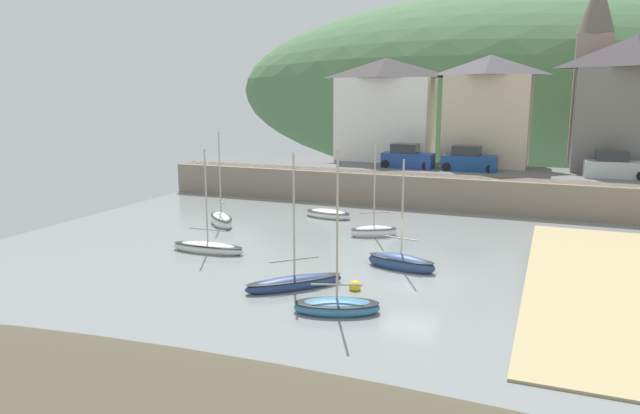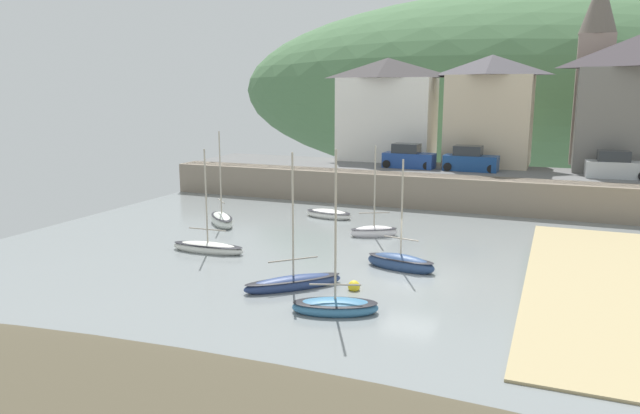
% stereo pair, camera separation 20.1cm
% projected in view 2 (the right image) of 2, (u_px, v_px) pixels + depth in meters
% --- Properties ---
extents(ground, '(48.00, 41.00, 0.61)m').
position_uv_depth(ground, '(383.00, 364.00, 18.50)').
color(ground, gray).
extents(quay_seawall, '(48.00, 9.40, 2.40)m').
position_uv_depth(quay_seawall, '(467.00, 190.00, 43.38)').
color(quay_seawall, gray).
rests_on(quay_seawall, ground).
extents(hillside_backdrop, '(80.00, 44.00, 24.49)m').
position_uv_depth(hillside_backdrop, '(537.00, 90.00, 75.20)').
color(hillside_backdrop, '#4E764B').
rests_on(hillside_backdrop, ground).
extents(waterfront_building_left, '(8.54, 4.75, 8.96)m').
position_uv_depth(waterfront_building_left, '(387.00, 109.00, 52.38)').
color(waterfront_building_left, white).
rests_on(waterfront_building_left, ground).
extents(waterfront_building_centre, '(6.99, 6.21, 9.04)m').
position_uv_depth(waterfront_building_centre, '(490.00, 110.00, 49.13)').
color(waterfront_building_centre, beige).
rests_on(waterfront_building_centre, ground).
extents(waterfront_building_right, '(8.32, 6.17, 10.28)m').
position_uv_depth(waterfront_building_right, '(634.00, 103.00, 45.10)').
color(waterfront_building_right, slate).
rests_on(waterfront_building_right, ground).
extents(church_with_spire, '(3.00, 3.00, 15.52)m').
position_uv_depth(church_with_spire, '(594.00, 68.00, 49.22)').
color(church_with_spire, gray).
rests_on(church_with_spire, ground).
extents(sailboat_nearest_shore, '(3.27, 3.30, 6.27)m').
position_uv_depth(sailboat_nearest_shore, '(222.00, 220.00, 38.37)').
color(sailboat_nearest_shore, white).
rests_on(sailboat_nearest_shore, ground).
extents(rowboat_small_beached, '(2.96, 2.14, 5.61)m').
position_uv_depth(rowboat_small_beached, '(374.00, 231.00, 35.34)').
color(rowboat_small_beached, white).
rests_on(rowboat_small_beached, ground).
extents(fishing_boat_green, '(3.91, 3.89, 6.19)m').
position_uv_depth(fishing_boat_green, '(293.00, 282.00, 26.05)').
color(fishing_boat_green, navy).
rests_on(fishing_boat_green, ground).
extents(motorboat_with_cabin, '(3.68, 1.74, 5.60)m').
position_uv_depth(motorboat_with_cabin, '(400.00, 263.00, 28.85)').
color(motorboat_with_cabin, navy).
rests_on(motorboat_with_cabin, ground).
extents(sailboat_blue_trim, '(3.53, 1.75, 0.74)m').
position_uv_depth(sailboat_blue_trim, '(329.00, 214.00, 40.52)').
color(sailboat_blue_trim, white).
rests_on(sailboat_blue_trim, ground).
extents(sailboat_tall_mast, '(4.27, 1.25, 5.74)m').
position_uv_depth(sailboat_tall_mast, '(208.00, 247.00, 31.90)').
color(sailboat_tall_mast, silver).
rests_on(sailboat_tall_mast, ground).
extents(sailboat_far_left, '(3.67, 2.45, 6.60)m').
position_uv_depth(sailboat_far_left, '(335.00, 306.00, 23.21)').
color(sailboat_far_left, teal).
rests_on(sailboat_far_left, ground).
extents(parked_car_near_slipway, '(4.16, 1.85, 1.95)m').
position_uv_depth(parked_car_near_slipway, '(408.00, 158.00, 47.87)').
color(parked_car_near_slipway, navy).
rests_on(parked_car_near_slipway, ground).
extents(parked_car_by_wall, '(4.16, 1.85, 1.95)m').
position_uv_depth(parked_car_by_wall, '(470.00, 160.00, 46.06)').
color(parked_car_by_wall, navy).
rests_on(parked_car_by_wall, ground).
extents(parked_car_end_of_row, '(4.18, 1.90, 1.95)m').
position_uv_depth(parked_car_end_of_row, '(616.00, 167.00, 42.30)').
color(parked_car_end_of_row, '#B2B7BA').
rests_on(parked_car_end_of_row, ground).
extents(mooring_buoy, '(0.53, 0.53, 0.53)m').
position_uv_depth(mooring_buoy, '(354.00, 286.00, 25.85)').
color(mooring_buoy, yellow).
rests_on(mooring_buoy, ground).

